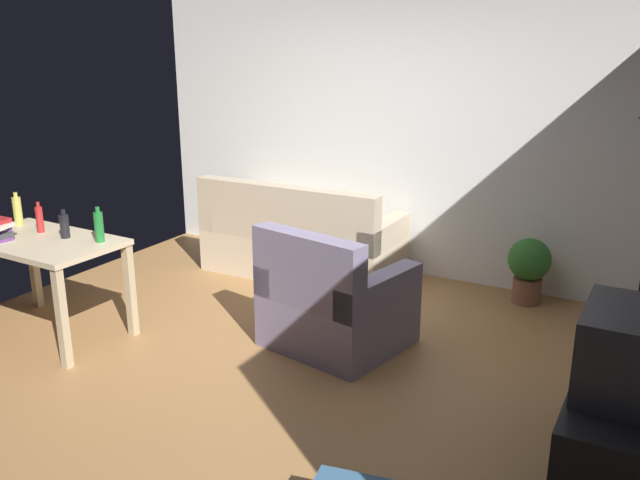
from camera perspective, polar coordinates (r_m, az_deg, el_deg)
name	(u,v)px	position (r m, az deg, el deg)	size (l,w,h in m)	color
ground_plane	(274,357)	(4.86, -3.94, -9.96)	(5.20, 4.40, 0.02)	#9E7042
wall_rear	(398,131)	(6.35, 6.72, 9.25)	(5.20, 0.10, 2.70)	white
couch	(300,244)	(6.35, -1.71, -0.30)	(1.85, 0.84, 0.92)	beige
tv_stand	(612,433)	(3.86, 23.71, -14.85)	(0.44, 1.10, 0.48)	black
tv	(625,351)	(3.65, 24.61, -8.67)	(0.41, 0.60, 0.44)	#2D2D33
desk	(42,253)	(5.37, -22.70, -1.03)	(1.22, 0.74, 0.76)	#C6B28E
potted_plant	(529,266)	(5.92, 17.45, -2.15)	(0.36, 0.36, 0.57)	brown
armchair	(333,305)	(4.86, 1.14, -5.60)	(1.05, 1.00, 0.92)	gray
bottle_squat	(17,211)	(5.77, -24.47, 2.29)	(0.07, 0.07, 0.27)	#BCB24C
bottle_red	(40,219)	(5.49, -22.87, 1.66)	(0.05, 0.05, 0.24)	#AD2323
bottle_dark	(65,226)	(5.27, -21.02, 1.15)	(0.07, 0.07, 0.22)	black
bottle_green	(99,227)	(5.08, -18.39, 1.10)	(0.07, 0.07, 0.26)	#1E722D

